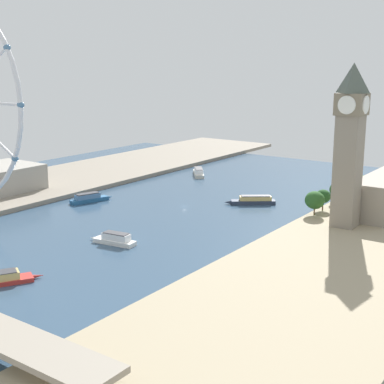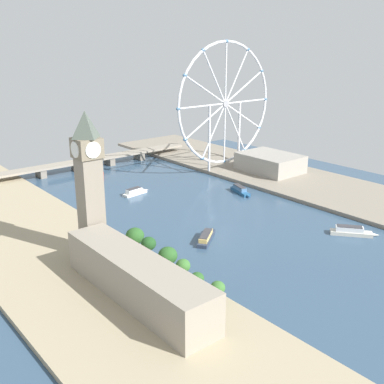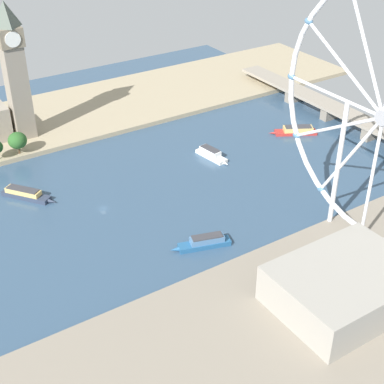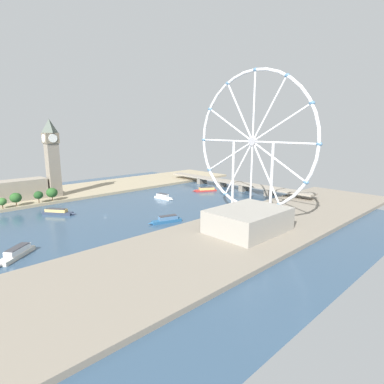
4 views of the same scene
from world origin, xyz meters
name	(u,v)px [view 1 (image 1 of 4)]	position (x,y,z in m)	size (l,w,h in m)	color
ground_plane	(184,206)	(0.00, 0.00, 0.00)	(409.77, 409.77, 0.00)	#334C66
riverbank_left	(374,238)	(-119.88, 0.00, 1.50)	(90.00, 520.00, 3.00)	tan
riverbank_right	(55,181)	(119.88, 0.00, 1.50)	(90.00, 520.00, 3.00)	gray
clock_tower	(349,143)	(-101.31, -6.89, 47.49)	(15.12, 15.12, 85.38)	gray
tree_row_embankment	(334,192)	(-79.64, -45.64, 11.13)	(11.94, 86.10, 13.88)	#513823
tour_boat_0	(253,200)	(-32.25, -30.55, 2.36)	(28.91, 23.24, 5.56)	#2D384C
tour_boat_2	(199,172)	(48.99, -86.25, 2.60)	(23.86, 27.94, 6.27)	beige
tour_boat_3	(90,198)	(56.73, 26.42, 2.48)	(13.10, 29.57, 6.04)	#235684
tour_boat_4	(115,239)	(-15.92, 80.36, 2.46)	(26.53, 9.53, 5.96)	white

